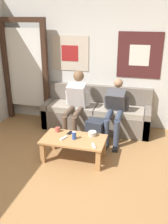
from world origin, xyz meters
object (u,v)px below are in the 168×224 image
couch (96,115)px  pillar_candle (58,130)px  backpack (95,133)px  game_controller_near_left (94,146)px  ceramic_bowl (92,133)px  cell_phone (70,133)px  game_controller_near_right (64,138)px  coffee_table (74,142)px  person_seated_adult (76,102)px  drink_can_blue (74,135)px  person_seated_teen (115,108)px

couch → pillar_candle: couch is taller
couch → backpack: bearing=-79.4°
pillar_candle → game_controller_near_left: pillar_candle is taller
ceramic_bowl → cell_phone: (-0.37, -0.00, -0.04)m
game_controller_near_left → game_controller_near_right: same height
coffee_table → person_seated_adult: person_seated_adult is taller
backpack → drink_can_blue: size_ratio=3.68×
drink_can_blue → person_seated_teen: bearing=61.7°
person_seated_adult → game_controller_near_right: 1.00m
drink_can_blue → pillar_candle: bearing=152.1°
couch → backpack: couch is taller
couch → game_controller_near_left: size_ratio=14.73×
coffee_table → person_seated_teen: person_seated_teen is taller
ceramic_bowl → pillar_candle: size_ratio=1.59×
person_seated_teen → drink_can_blue: size_ratio=8.70×
couch → person_seated_adult: (-0.34, -0.35, 0.36)m
person_seated_teen → drink_can_blue: bearing=-118.3°
person_seated_adult → drink_can_blue: bearing=-74.7°
ceramic_bowl → cell_phone: 0.38m
pillar_candle → game_controller_near_right: pillar_candle is taller
person_seated_adult → person_seated_teen: size_ratio=1.12×
game_controller_near_left → game_controller_near_right: (-0.51, 0.12, 0.00)m
game_controller_near_left → cell_phone: size_ratio=0.98×
couch → person_seated_teen: 0.62m
ceramic_bowl → person_seated_adult: bearing=124.2°
person_seated_adult → drink_can_blue: (0.25, -0.92, -0.23)m
couch → drink_can_blue: bearing=-93.8°
backpack → person_seated_teen: bearing=49.5°
person_seated_adult → game_controller_near_right: (0.09, -0.96, -0.28)m
game_controller_near_right → pillar_candle: bearing=129.8°
game_controller_near_left → cell_phone: game_controller_near_left is taller
backpack → pillar_candle: 0.71m
person_seated_teen → ceramic_bowl: person_seated_teen is taller
backpack → game_controller_near_right: bearing=-120.7°
game_controller_near_left → person_seated_teen: bearing=82.0°
person_seated_teen → backpack: bearing=-130.5°
pillar_candle → backpack: bearing=36.3°
person_seated_adult → coffee_table: bearing=-75.2°
backpack → game_controller_near_left: (0.14, -0.75, 0.16)m
drink_can_blue → cell_phone: drink_can_blue is taller
couch → cell_phone: (-0.21, -1.09, 0.08)m
couch → person_seated_adult: person_seated_adult is taller
pillar_candle → game_controller_near_left: 0.78m
pillar_candle → person_seated_adult: bearing=82.9°
person_seated_adult → pillar_candle: bearing=-97.1°
coffee_table → game_controller_near_right: game_controller_near_right is taller
coffee_table → game_controller_near_left: size_ratio=6.90×
ceramic_bowl → game_controller_near_right: ceramic_bowl is taller
couch → person_seated_teen: (0.42, -0.34, 0.30)m
couch → game_controller_near_left: (0.27, -1.43, 0.09)m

